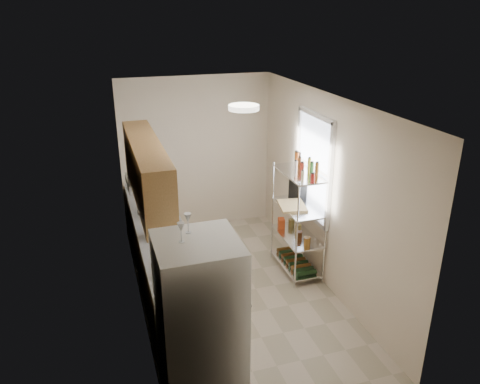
# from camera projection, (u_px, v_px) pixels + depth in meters

# --- Properties ---
(room) EXTENTS (2.52, 4.42, 2.62)m
(room) POSITION_uv_depth(u_px,v_px,m) (236.00, 204.00, 5.84)
(room) COLOR #BAAC97
(room) RESTS_ON ground
(counter_run) EXTENTS (0.63, 3.51, 0.90)m
(counter_run) POSITION_uv_depth(u_px,v_px,m) (161.00, 258.00, 6.28)
(counter_run) COLOR #B6854D
(counter_run) RESTS_ON ground
(upper_cabinets) EXTENTS (0.33, 2.20, 0.72)m
(upper_cabinets) POSITION_uv_depth(u_px,v_px,m) (147.00, 171.00, 5.44)
(upper_cabinets) COLOR #B6854D
(upper_cabinets) RESTS_ON room
(range_hood) EXTENTS (0.50, 0.60, 0.12)m
(range_hood) POSITION_uv_depth(u_px,v_px,m) (146.00, 182.00, 6.32)
(range_hood) COLOR #B7BABC
(range_hood) RESTS_ON room
(window) EXTENTS (0.06, 1.00, 1.46)m
(window) POSITION_uv_depth(u_px,v_px,m) (314.00, 167.00, 6.41)
(window) COLOR white
(window) RESTS_ON room
(bakers_rack) EXTENTS (0.45, 0.90, 1.73)m
(bakers_rack) POSITION_uv_depth(u_px,v_px,m) (299.00, 200.00, 6.46)
(bakers_rack) COLOR silver
(bakers_rack) RESTS_ON ground
(ceiling_dome) EXTENTS (0.34, 0.34, 0.05)m
(ceiling_dome) POSITION_uv_depth(u_px,v_px,m) (244.00, 107.00, 5.11)
(ceiling_dome) COLOR white
(ceiling_dome) RESTS_ON room
(refrigerator) EXTENTS (0.73, 0.73, 1.76)m
(refrigerator) POSITION_uv_depth(u_px,v_px,m) (200.00, 327.00, 4.25)
(refrigerator) COLOR silver
(refrigerator) RESTS_ON ground
(wine_glass_a) EXTENTS (0.07, 0.07, 0.18)m
(wine_glass_a) POSITION_uv_depth(u_px,v_px,m) (188.00, 223.00, 4.04)
(wine_glass_a) COLOR silver
(wine_glass_a) RESTS_ON refrigerator
(wine_glass_b) EXTENTS (0.06, 0.06, 0.18)m
(wine_glass_b) POSITION_uv_depth(u_px,v_px,m) (181.00, 233.00, 3.88)
(wine_glass_b) COLOR silver
(wine_glass_b) RESTS_ON refrigerator
(rice_cooker) EXTENTS (0.26, 0.26, 0.21)m
(rice_cooker) POSITION_uv_depth(u_px,v_px,m) (154.00, 228.00, 5.88)
(rice_cooker) COLOR silver
(rice_cooker) RESTS_ON counter_run
(frying_pan_large) EXTENTS (0.31, 0.31, 0.05)m
(frying_pan_large) POSITION_uv_depth(u_px,v_px,m) (147.00, 211.00, 6.55)
(frying_pan_large) COLOR black
(frying_pan_large) RESTS_ON counter_run
(frying_pan_small) EXTENTS (0.28, 0.28, 0.04)m
(frying_pan_small) POSITION_uv_depth(u_px,v_px,m) (154.00, 215.00, 6.43)
(frying_pan_small) COLOR black
(frying_pan_small) RESTS_ON counter_run
(cutting_board) EXTENTS (0.43, 0.51, 0.03)m
(cutting_board) POSITION_uv_depth(u_px,v_px,m) (292.00, 206.00, 6.48)
(cutting_board) COLOR #D4B56F
(cutting_board) RESTS_ON bakers_rack
(espresso_machine) EXTENTS (0.21, 0.29, 0.31)m
(espresso_machine) POSITION_uv_depth(u_px,v_px,m) (299.00, 187.00, 6.78)
(espresso_machine) COLOR black
(espresso_machine) RESTS_ON bakers_rack
(storage_bag) EXTENTS (0.11, 0.14, 0.14)m
(storage_bag) POSITION_uv_depth(u_px,v_px,m) (281.00, 223.00, 6.88)
(storage_bag) COLOR #B33C16
(storage_bag) RESTS_ON bakers_rack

